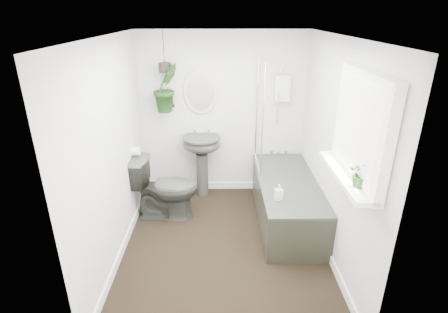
{
  "coord_description": "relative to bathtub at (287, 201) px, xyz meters",
  "views": [
    {
      "loc": [
        -0.04,
        -3.35,
        2.52
      ],
      "look_at": [
        0.0,
        0.15,
        1.05
      ],
      "focal_mm": 28.0,
      "sensor_mm": 36.0,
      "label": 1
    }
  ],
  "objects": [
    {
      "name": "floor",
      "position": [
        -0.8,
        -0.5,
        -0.3
      ],
      "size": [
        2.3,
        2.8,
        0.02
      ],
      "primitive_type": "cube",
      "color": "black",
      "rests_on": "ground"
    },
    {
      "name": "ceiling",
      "position": [
        -0.8,
        -0.5,
        2.02
      ],
      "size": [
        2.3,
        2.8,
        0.02
      ],
      "primitive_type": "cube",
      "color": "white",
      "rests_on": "ground"
    },
    {
      "name": "wall_back",
      "position": [
        -0.8,
        0.91,
        0.86
      ],
      "size": [
        2.3,
        0.02,
        2.3
      ],
      "primitive_type": "cube",
      "color": "white",
      "rests_on": "ground"
    },
    {
      "name": "wall_front",
      "position": [
        -0.8,
        -1.91,
        0.86
      ],
      "size": [
        2.3,
        0.02,
        2.3
      ],
      "primitive_type": "cube",
      "color": "white",
      "rests_on": "ground"
    },
    {
      "name": "wall_left",
      "position": [
        -1.96,
        -0.5,
        0.86
      ],
      "size": [
        0.02,
        2.8,
        2.3
      ],
      "primitive_type": "cube",
      "color": "white",
      "rests_on": "ground"
    },
    {
      "name": "wall_right",
      "position": [
        0.36,
        -0.5,
        0.86
      ],
      "size": [
        0.02,
        2.8,
        2.3
      ],
      "primitive_type": "cube",
      "color": "white",
      "rests_on": "ground"
    },
    {
      "name": "skirting",
      "position": [
        -0.8,
        -0.5,
        -0.24
      ],
      "size": [
        2.3,
        2.8,
        0.1
      ],
      "primitive_type": "cube",
      "color": "white",
      "rests_on": "floor"
    },
    {
      "name": "bathtub",
      "position": [
        0.0,
        0.0,
        0.0
      ],
      "size": [
        0.72,
        1.72,
        0.58
      ],
      "primitive_type": null,
      "color": "#353731",
      "rests_on": "floor"
    },
    {
      "name": "bath_screen",
      "position": [
        -0.33,
        0.49,
        0.99
      ],
      "size": [
        0.04,
        0.72,
        1.4
      ],
      "primitive_type": null,
      "color": "silver",
      "rests_on": "bathtub"
    },
    {
      "name": "shower_box",
      "position": [
        0.0,
        0.84,
        1.26
      ],
      "size": [
        0.2,
        0.1,
        0.35
      ],
      "primitive_type": "cube",
      "color": "white",
      "rests_on": "wall_back"
    },
    {
      "name": "oval_mirror",
      "position": [
        -1.1,
        0.87,
        1.21
      ],
      "size": [
        0.46,
        0.03,
        0.62
      ],
      "primitive_type": "ellipsoid",
      "color": "beige",
      "rests_on": "wall_back"
    },
    {
      "name": "wall_sconce",
      "position": [
        -1.5,
        0.86,
        1.11
      ],
      "size": [
        0.04,
        0.04,
        0.22
      ],
      "primitive_type": "cylinder",
      "color": "black",
      "rests_on": "wall_back"
    },
    {
      "name": "toilet_roll_holder",
      "position": [
        -1.9,
        0.2,
        0.61
      ],
      "size": [
        0.11,
        0.11,
        0.11
      ],
      "primitive_type": "cylinder",
      "rotation": [
        0.0,
        1.57,
        0.0
      ],
      "color": "white",
      "rests_on": "wall_left"
    },
    {
      "name": "window_recess",
      "position": [
        0.29,
        -1.2,
        1.36
      ],
      "size": [
        0.08,
        1.0,
        0.9
      ],
      "primitive_type": "cube",
      "color": "white",
      "rests_on": "wall_right"
    },
    {
      "name": "window_sill",
      "position": [
        0.22,
        -1.2,
        0.94
      ],
      "size": [
        0.18,
        1.0,
        0.04
      ],
      "primitive_type": "cube",
      "color": "white",
      "rests_on": "wall_right"
    },
    {
      "name": "window_blinds",
      "position": [
        0.24,
        -1.2,
        1.36
      ],
      "size": [
        0.01,
        0.86,
        0.76
      ],
      "primitive_type": "cube",
      "color": "white",
      "rests_on": "wall_right"
    },
    {
      "name": "toilet",
      "position": [
        -1.56,
        0.15,
        0.12
      ],
      "size": [
        0.84,
        0.52,
        0.83
      ],
      "primitive_type": "imported",
      "rotation": [
        0.0,
        0.0,
        1.49
      ],
      "color": "#353731",
      "rests_on": "floor"
    },
    {
      "name": "pedestal_sink",
      "position": [
        -1.1,
        0.72,
        0.16
      ],
      "size": [
        0.61,
        0.54,
        0.91
      ],
      "primitive_type": null,
      "rotation": [
        0.0,
        0.0,
        -0.19
      ],
      "color": "#353731",
      "rests_on": "floor"
    },
    {
      "name": "sill_plant",
      "position": [
        0.25,
        -1.44,
        1.07
      ],
      "size": [
        0.24,
        0.23,
        0.21
      ],
      "primitive_type": "imported",
      "rotation": [
        0.0,
        0.0,
        -0.4
      ],
      "color": "black",
      "rests_on": "window_sill"
    },
    {
      "name": "hanging_plant",
      "position": [
        -1.55,
        0.75,
        1.29
      ],
      "size": [
        0.45,
        0.44,
        0.64
      ],
      "primitive_type": "imported",
      "rotation": [
        0.0,
        0.0,
        0.67
      ],
      "color": "black",
      "rests_on": "ceiling"
    },
    {
      "name": "soap_bottle",
      "position": [
        -0.2,
        -0.46,
        0.38
      ],
      "size": [
        0.09,
        0.09,
        0.18
      ],
      "primitive_type": "imported",
      "rotation": [
        0.0,
        0.0,
        0.15
      ],
      "color": "#2C2523",
      "rests_on": "bathtub"
    },
    {
      "name": "hanging_pot",
      "position": [
        -1.55,
        0.75,
        1.55
      ],
      "size": [
        0.16,
        0.16,
        0.12
      ],
      "primitive_type": "cylinder",
      "color": "black",
      "rests_on": "ceiling"
    }
  ]
}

